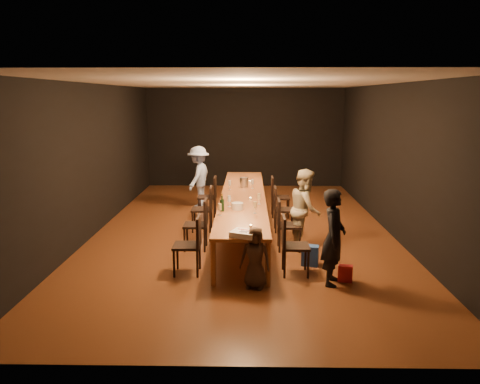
{
  "coord_description": "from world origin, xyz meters",
  "views": [
    {
      "loc": [
        0.11,
        -9.37,
        2.74
      ],
      "look_at": [
        -0.05,
        -0.87,
        1.0
      ],
      "focal_mm": 35.0,
      "sensor_mm": 36.0,
      "label": 1
    }
  ],
  "objects_px": {
    "chair_left_3": "(207,197)",
    "woman_birthday": "(334,237)",
    "chair_right_1": "(289,225)",
    "woman_tan": "(305,209)",
    "table": "(243,198)",
    "child": "(255,258)",
    "chair_left_1": "(195,224)",
    "chair_left_0": "(187,245)",
    "ice_bucket": "(244,182)",
    "chair_left_2": "(202,209)",
    "chair_right_2": "(284,209)",
    "birthday_cake": "(244,234)",
    "man_blue": "(198,176)",
    "plate_stack": "(237,206)",
    "champagne_bottle": "(222,202)",
    "chair_right_3": "(280,197)",
    "chair_right_0": "(296,246)"
  },
  "relations": [
    {
      "from": "chair_left_2",
      "to": "woman_birthday",
      "type": "relative_size",
      "value": 0.65
    },
    {
      "from": "chair_right_2",
      "to": "woman_birthday",
      "type": "bearing_deg",
      "value": 10.5
    },
    {
      "from": "chair_right_2",
      "to": "champagne_bottle",
      "type": "relative_size",
      "value": 2.92
    },
    {
      "from": "chair_left_0",
      "to": "chair_left_2",
      "type": "xyz_separation_m",
      "value": [
        0.0,
        2.4,
        0.0
      ]
    },
    {
      "from": "man_blue",
      "to": "woman_tan",
      "type": "bearing_deg",
      "value": 49.96
    },
    {
      "from": "woman_tan",
      "to": "chair_left_3",
      "type": "bearing_deg",
      "value": 47.72
    },
    {
      "from": "chair_right_3",
      "to": "chair_left_2",
      "type": "relative_size",
      "value": 1.0
    },
    {
      "from": "man_blue",
      "to": "chair_left_1",
      "type": "bearing_deg",
      "value": 20.15
    },
    {
      "from": "chair_left_2",
      "to": "child",
      "type": "xyz_separation_m",
      "value": [
        1.06,
        -2.94,
        -0.01
      ]
    },
    {
      "from": "champagne_bottle",
      "to": "woman_tan",
      "type": "bearing_deg",
      "value": 9.52
    },
    {
      "from": "chair_right_0",
      "to": "chair_right_3",
      "type": "bearing_deg",
      "value": 180.0
    },
    {
      "from": "chair_left_1",
      "to": "chair_left_3",
      "type": "height_order",
      "value": "same"
    },
    {
      "from": "chair_left_3",
      "to": "woman_birthday",
      "type": "height_order",
      "value": "woman_birthday"
    },
    {
      "from": "woman_birthday",
      "to": "champagne_bottle",
      "type": "bearing_deg",
      "value": 67.16
    },
    {
      "from": "woman_tan",
      "to": "chair_left_2",
      "type": "bearing_deg",
      "value": 68.0
    },
    {
      "from": "champagne_bottle",
      "to": "chair_right_0",
      "type": "bearing_deg",
      "value": -41.29
    },
    {
      "from": "chair_left_0",
      "to": "child",
      "type": "distance_m",
      "value": 1.19
    },
    {
      "from": "chair_right_2",
      "to": "chair_left_2",
      "type": "bearing_deg",
      "value": -90.0
    },
    {
      "from": "man_blue",
      "to": "child",
      "type": "distance_m",
      "value": 5.35
    },
    {
      "from": "chair_right_0",
      "to": "chair_right_1",
      "type": "distance_m",
      "value": 1.2
    },
    {
      "from": "chair_right_1",
      "to": "woman_tan",
      "type": "xyz_separation_m",
      "value": [
        0.3,
        0.11,
        0.27
      ]
    },
    {
      "from": "chair_left_3",
      "to": "woman_birthday",
      "type": "relative_size",
      "value": 0.65
    },
    {
      "from": "chair_left_1",
      "to": "champagne_bottle",
      "type": "height_order",
      "value": "champagne_bottle"
    },
    {
      "from": "chair_left_0",
      "to": "champagne_bottle",
      "type": "xyz_separation_m",
      "value": [
        0.5,
        1.06,
        0.44
      ]
    },
    {
      "from": "birthday_cake",
      "to": "plate_stack",
      "type": "bearing_deg",
      "value": 117.74
    },
    {
      "from": "plate_stack",
      "to": "chair_left_1",
      "type": "bearing_deg",
      "value": 179.55
    },
    {
      "from": "child",
      "to": "chair_left_3",
      "type": "bearing_deg",
      "value": 117.82
    },
    {
      "from": "chair_right_2",
      "to": "plate_stack",
      "type": "xyz_separation_m",
      "value": [
        -0.94,
        -1.21,
        0.34
      ]
    },
    {
      "from": "chair_left_2",
      "to": "birthday_cake",
      "type": "relative_size",
      "value": 2.1
    },
    {
      "from": "chair_right_1",
      "to": "ice_bucket",
      "type": "relative_size",
      "value": 4.42
    },
    {
      "from": "chair_left_1",
      "to": "chair_left_2",
      "type": "height_order",
      "value": "same"
    },
    {
      "from": "chair_left_1",
      "to": "chair_left_0",
      "type": "bearing_deg",
      "value": -180.0
    },
    {
      "from": "chair_left_1",
      "to": "birthday_cake",
      "type": "bearing_deg",
      "value": -151.61
    },
    {
      "from": "chair_right_2",
      "to": "ice_bucket",
      "type": "relative_size",
      "value": 4.42
    },
    {
      "from": "table",
      "to": "child",
      "type": "relative_size",
      "value": 6.59
    },
    {
      "from": "chair_left_2",
      "to": "chair_left_1",
      "type": "bearing_deg",
      "value": -180.0
    },
    {
      "from": "table",
      "to": "birthday_cake",
      "type": "bearing_deg",
      "value": -89.01
    },
    {
      "from": "woman_birthday",
      "to": "woman_tan",
      "type": "distance_m",
      "value": 1.7
    },
    {
      "from": "chair_left_3",
      "to": "chair_left_2",
      "type": "bearing_deg",
      "value": -180.0
    },
    {
      "from": "chair_left_0",
      "to": "champagne_bottle",
      "type": "bearing_deg",
      "value": -25.12
    },
    {
      "from": "chair_right_0",
      "to": "woman_birthday",
      "type": "relative_size",
      "value": 0.65
    },
    {
      "from": "ice_bucket",
      "to": "chair_left_0",
      "type": "bearing_deg",
      "value": -104.42
    },
    {
      "from": "champagne_bottle",
      "to": "chair_right_3",
      "type": "bearing_deg",
      "value": 64.66
    },
    {
      "from": "woman_birthday",
      "to": "birthday_cake",
      "type": "relative_size",
      "value": 3.24
    },
    {
      "from": "chair_right_0",
      "to": "birthday_cake",
      "type": "bearing_deg",
      "value": -59.94
    },
    {
      "from": "birthday_cake",
      "to": "ice_bucket",
      "type": "bearing_deg",
      "value": 113.65
    },
    {
      "from": "birthday_cake",
      "to": "man_blue",
      "type": "bearing_deg",
      "value": 126.32
    },
    {
      "from": "chair_right_1",
      "to": "plate_stack",
      "type": "relative_size",
      "value": 4.35
    },
    {
      "from": "birthday_cake",
      "to": "champagne_bottle",
      "type": "height_order",
      "value": "champagne_bottle"
    },
    {
      "from": "chair_right_3",
      "to": "woman_birthday",
      "type": "bearing_deg",
      "value": 7.37
    }
  ]
}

